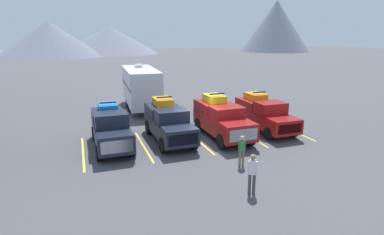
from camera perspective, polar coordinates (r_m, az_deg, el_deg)
name	(u,v)px	position (r m, az deg, el deg)	size (l,w,h in m)	color
ground_plane	(200,142)	(19.63, 1.46, -4.45)	(240.00, 240.00, 0.00)	#47474C
pickup_truck_a	(111,127)	(19.16, -14.34, -1.72)	(2.07, 5.34, 2.53)	black
pickup_truck_b	(168,121)	(19.79, -4.29, -0.70)	(2.14, 5.51, 2.61)	black
pickup_truck_c	(222,118)	(20.36, 5.30, -0.15)	(2.20, 5.35, 2.73)	maroon
pickup_truck_d	(264,113)	(22.41, 12.75, 0.71)	(2.15, 5.38, 2.54)	maroon
lot_stripe_a	(83,153)	(18.93, -18.91, -6.02)	(0.12, 5.50, 0.01)	gold
lot_stripe_b	(144,146)	(19.20, -8.67, -5.05)	(0.12, 5.50, 0.01)	gold
lot_stripe_c	(197,140)	(20.06, 0.96, -4.00)	(0.12, 5.50, 0.01)	gold
lot_stripe_d	(245,134)	(21.44, 9.55, -2.95)	(0.12, 5.50, 0.01)	gold
lot_stripe_e	(289,129)	(23.24, 16.94, -2.00)	(0.12, 5.50, 0.01)	gold
camper_trailer_a	(141,86)	(28.16, -9.13, 5.55)	(2.89, 8.54, 3.82)	silver
person_a	(252,171)	(13.48, 10.75, -9.43)	(0.35, 0.30, 1.75)	#3F3F42
person_b	(242,149)	(16.09, 8.90, -5.55)	(0.35, 0.24, 1.61)	#726047
mountain_ridge	(88,30)	(104.45, -18.12, 14.62)	(130.04, 39.41, 17.74)	slate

